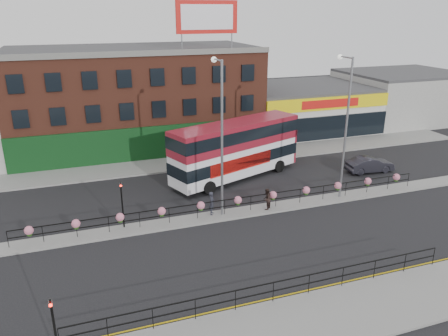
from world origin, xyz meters
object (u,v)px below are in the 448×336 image
object	(u,v)px
pedestrian_a	(212,203)
lamp_column_east	(345,116)
double_decker_bus	(236,144)
pedestrian_b	(267,199)
car	(370,165)
lamp_column_west	(221,126)

from	to	relation	value
pedestrian_a	lamp_column_east	world-z (taller)	lamp_column_east
double_decker_bus	pedestrian_b	xyz separation A→B (m)	(-0.30, -7.01, -2.11)
pedestrian_b	lamp_column_east	size ratio (longest dim) A/B	0.15
car	lamp_column_east	size ratio (longest dim) A/B	0.42
car	lamp_column_east	xyz separation A→B (m)	(-5.84, -3.90, 5.74)
car	lamp_column_west	xyz separation A→B (m)	(-15.51, -3.82, 5.83)
car	lamp_column_east	bearing A→B (deg)	128.02
car	pedestrian_b	distance (m)	12.94
car	lamp_column_west	world-z (taller)	lamp_column_west
car	pedestrian_a	size ratio (longest dim) A/B	2.60
double_decker_bus	car	bearing A→B (deg)	-12.53
double_decker_bus	pedestrian_b	bearing A→B (deg)	-92.48
double_decker_bus	car	world-z (taller)	double_decker_bus
car	lamp_column_west	bearing A→B (deg)	108.19
pedestrian_b	pedestrian_a	bearing A→B (deg)	-51.26
pedestrian_b	lamp_column_east	distance (m)	8.41
double_decker_bus	lamp_column_west	bearing A→B (deg)	-119.32
pedestrian_b	car	bearing A→B (deg)	155.97
double_decker_bus	lamp_column_east	world-z (taller)	lamp_column_east
lamp_column_west	lamp_column_east	bearing A→B (deg)	-0.42
double_decker_bus	car	xyz separation A→B (m)	(11.87, -2.64, -2.34)
pedestrian_a	lamp_column_west	xyz separation A→B (m)	(0.68, 0.01, 5.54)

